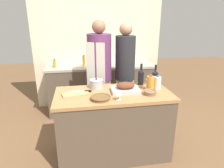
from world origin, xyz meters
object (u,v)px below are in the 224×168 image
(wine_bottle_dark, at_px, (141,77))
(knife_chef, at_px, (83,91))
(knife_paring, at_px, (83,91))
(wine_glass_left, at_px, (119,93))
(milk_jug, at_px, (157,83))
(condiment_bottle_tall, at_px, (84,61))
(condiment_bottle_extra, at_px, (98,61))
(condiment_bottle_short, at_px, (55,63))
(juice_jug, at_px, (150,83))
(cutting_board, at_px, (75,94))
(stock_pot, at_px, (96,84))
(mixing_bowl, at_px, (150,92))
(wine_glass_right, at_px, (149,78))
(wicker_basket, at_px, (101,98))
(person_cook_aproned, at_px, (100,72))
(roasting_pan, at_px, (125,88))
(person_cook_guest, at_px, (125,71))
(wine_bottle_green, at_px, (155,78))

(wine_bottle_dark, xyz_separation_m, knife_chef, (-0.80, -0.16, -0.10))
(knife_chef, bearing_deg, knife_paring, 79.40)
(wine_bottle_dark, relative_size, wine_glass_left, 2.50)
(milk_jug, relative_size, wine_bottle_dark, 0.61)
(wine_glass_left, distance_m, condiment_bottle_tall, 1.62)
(wine_glass_left, xyz_separation_m, condiment_bottle_extra, (-0.07, 1.63, 0.02))
(wine_glass_left, height_order, condiment_bottle_short, condiment_bottle_short)
(juice_jug, bearing_deg, condiment_bottle_short, 134.92)
(cutting_board, xyz_separation_m, stock_pot, (0.27, 0.20, 0.05))
(cutting_board, xyz_separation_m, milk_jug, (1.05, 0.02, 0.07))
(mixing_bowl, relative_size, wine_bottle_dark, 0.53)
(milk_jug, height_order, condiment_bottle_extra, condiment_bottle_extra)
(cutting_board, height_order, juice_jug, juice_jug)
(condiment_bottle_extra, bearing_deg, knife_chef, -103.65)
(stock_pot, xyz_separation_m, wine_glass_right, (0.74, 0.04, 0.03))
(stock_pot, distance_m, condiment_bottle_tall, 1.15)
(wicker_basket, distance_m, mixing_bowl, 0.61)
(wicker_basket, xyz_separation_m, wine_glass_right, (0.73, 0.44, 0.06))
(wine_glass_left, bearing_deg, condiment_bottle_tall, 101.46)
(wine_glass_right, height_order, knife_chef, wine_glass_right)
(knife_paring, bearing_deg, wine_bottle_dark, 9.29)
(condiment_bottle_tall, bearing_deg, wine_bottle_dark, -56.82)
(juice_jug, bearing_deg, mixing_bowl, -110.32)
(milk_jug, height_order, wine_glass_left, milk_jug)
(person_cook_aproned, bearing_deg, stock_pot, -75.55)
(milk_jug, bearing_deg, person_cook_aproned, 135.17)
(person_cook_aproned, bearing_deg, roasting_pan, -45.00)
(person_cook_guest, bearing_deg, wine_glass_left, -114.56)
(roasting_pan, relative_size, knife_chef, 1.51)
(roasting_pan, height_order, milk_jug, milk_jug)
(condiment_bottle_extra, bearing_deg, condiment_bottle_tall, -169.21)
(cutting_board, xyz_separation_m, wine_bottle_green, (1.07, 0.16, 0.10))
(condiment_bottle_tall, height_order, person_cook_guest, person_cook_guest)
(stock_pot, height_order, condiment_bottle_short, condiment_bottle_short)
(condiment_bottle_tall, xyz_separation_m, condiment_bottle_extra, (0.25, 0.05, -0.02))
(stock_pot, height_order, knife_paring, stock_pot)
(milk_jug, bearing_deg, wine_bottle_dark, 128.55)
(wine_bottle_dark, relative_size, condiment_bottle_tall, 1.48)
(roasting_pan, xyz_separation_m, milk_jug, (0.43, 0.03, 0.04))
(wine_glass_right, bearing_deg, condiment_bottle_short, 142.20)
(cutting_board, xyz_separation_m, condiment_bottle_short, (-0.36, 1.30, 0.10))
(wine_bottle_green, height_order, knife_chef, wine_bottle_green)
(cutting_board, height_order, knife_paring, cutting_board)
(condiment_bottle_extra, bearing_deg, milk_jug, -64.98)
(mixing_bowl, distance_m, condiment_bottle_extra, 1.61)
(mixing_bowl, distance_m, knife_chef, 0.82)
(person_cook_guest, bearing_deg, wicker_basket, -125.89)
(wine_glass_right, bearing_deg, knife_chef, -168.91)
(knife_chef, bearing_deg, wicker_basket, -53.98)
(wine_glass_right, bearing_deg, wine_bottle_green, -55.25)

